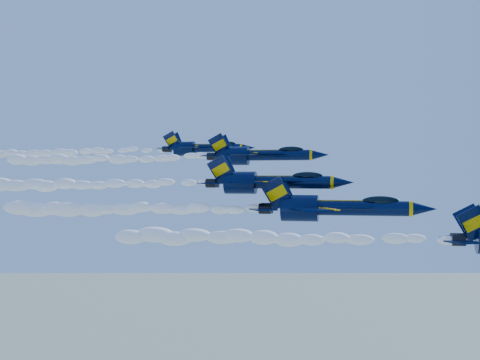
% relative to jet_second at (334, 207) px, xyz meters
% --- Properties ---
extents(smoke_trail_jet_lead, '(33.04, 1.76, 1.59)m').
position_rel_jet_second_xyz_m(smoke_trail_jet_lead, '(-5.20, -11.92, -2.49)').
color(smoke_trail_jet_lead, white).
extents(jet_second, '(19.87, 16.30, 7.39)m').
position_rel_jet_second_xyz_m(jet_second, '(0.00, 0.00, 0.00)').
color(jet_second, black).
extents(smoke_trail_jet_second, '(33.04, 2.06, 1.85)m').
position_rel_jet_second_xyz_m(smoke_trail_jet_second, '(-25.01, -0.00, -0.40)').
color(smoke_trail_jet_second, white).
extents(jet_third, '(18.03, 14.79, 6.70)m').
position_rel_jet_second_xyz_m(jet_third, '(-8.07, 3.16, 2.92)').
color(jet_third, black).
extents(smoke_trail_jet_third, '(33.04, 1.87, 1.68)m').
position_rel_jet_second_xyz_m(smoke_trail_jet_third, '(-32.30, 3.16, 2.54)').
color(smoke_trail_jet_third, white).
extents(jet_fourth, '(17.73, 14.55, 6.59)m').
position_rel_jet_second_xyz_m(jet_fourth, '(-11.77, 16.59, 6.81)').
color(jet_fourth, black).
extents(smoke_trail_jet_fourth, '(33.04, 1.83, 1.65)m').
position_rel_jet_second_xyz_m(smoke_trail_jet_fourth, '(-35.87, 16.59, 6.43)').
color(smoke_trail_jet_fourth, white).
extents(jet_fifth, '(15.55, 12.75, 5.78)m').
position_rel_jet_second_xyz_m(jet_fifth, '(-23.07, 26.14, 8.48)').
color(jet_fifth, black).
extents(smoke_trail_jet_fifth, '(33.04, 1.61, 1.45)m').
position_rel_jet_second_xyz_m(smoke_trail_jet_fifth, '(-46.23, 26.14, 8.12)').
color(smoke_trail_jet_fifth, white).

